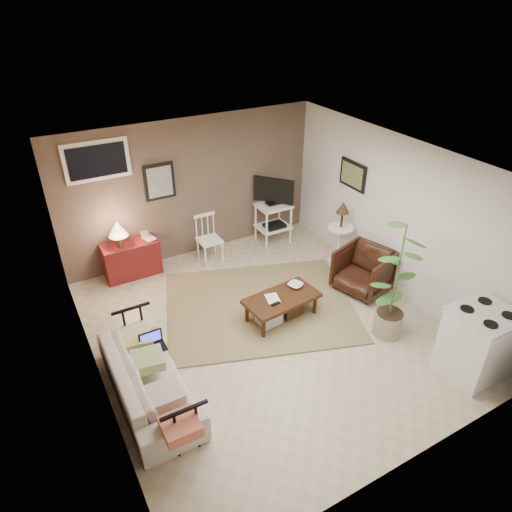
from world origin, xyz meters
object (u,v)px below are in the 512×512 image
red_console (130,256)px  tv_stand (274,209)px  side_table (341,226)px  sofa (147,372)px  coffee_table (281,306)px  potted_plant (397,278)px  stove (478,342)px  armchair (364,269)px  spindle_chair (209,240)px

red_console → tv_stand: bearing=-3.3°
side_table → sofa: bearing=-161.2°
coffee_table → potted_plant: potted_plant is taller
stove → side_table: bearing=87.0°
armchair → sofa: bearing=-99.8°
armchair → potted_plant: 1.20m
side_table → tv_stand: bearing=115.7°
sofa → side_table: 4.00m
coffee_table → spindle_chair: 2.02m
potted_plant → stove: potted_plant is taller
spindle_chair → side_table: (1.89, -1.17, 0.32)m
red_console → side_table: (3.21, -1.36, 0.36)m
coffee_table → potted_plant: 1.65m
red_console → spindle_chair: 1.34m
sofa → stove: (3.63, -1.58, 0.09)m
tv_stand → potted_plant: bearing=-89.6°
potted_plant → stove: (0.41, -1.04, -0.46)m
red_console → stove: (3.06, -4.22, 0.11)m
red_console → spindle_chair: (1.32, -0.19, 0.03)m
spindle_chair → red_console: bearing=172.0°
coffee_table → potted_plant: size_ratio=0.64×
side_table → stove: size_ratio=1.24×
sofa → armchair: (3.61, 0.46, 0.02)m
sofa → stove: bearing=-113.5°
sofa → coffee_table: bearing=-77.6°
spindle_chair → stove: bearing=-66.7°
sofa → side_table: size_ratio=1.64×
coffee_table → sofa: bearing=-167.6°
potted_plant → spindle_chair: bearing=114.0°
tv_stand → potted_plant: potted_plant is taller
side_table → stove: bearing=-93.0°
tv_stand → side_table: bearing=-64.3°
coffee_table → potted_plant: (1.11, -1.00, 0.70)m
red_console → potted_plant: size_ratio=0.60×
sofa → red_console: size_ratio=1.83×
spindle_chair → potted_plant: 3.32m
armchair → stove: size_ratio=0.83×
sofa → spindle_chair: 3.10m
side_table → potted_plant: 1.92m
coffee_table → stove: size_ratio=1.19×
spindle_chair → armchair: spindle_chair is taller
tv_stand → armchair: tv_stand is taller
spindle_chair → potted_plant: bearing=-66.0°
stove → sofa: bearing=156.5°
coffee_table → armchair: bearing=0.1°
side_table → potted_plant: size_ratio=0.66×
spindle_chair → side_table: bearing=-31.8°
tv_stand → red_console: bearing=176.7°
red_console → tv_stand: tv_stand is taller
stove → coffee_table: bearing=126.8°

